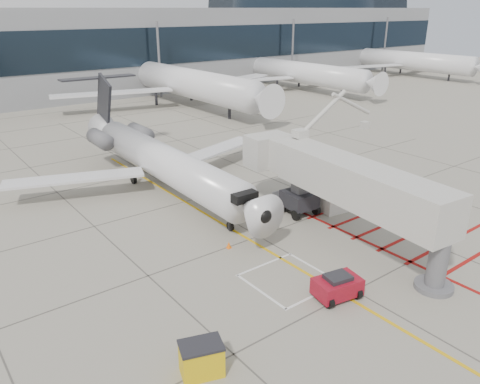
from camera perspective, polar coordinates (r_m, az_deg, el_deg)
ground_plane at (r=28.20m, az=7.51°, el=-8.30°), size 260.00×260.00×0.00m
regional_jet at (r=35.78m, az=-7.78°, el=5.13°), size 24.76×30.86×7.93m
jet_bridge at (r=29.30m, az=14.19°, el=-0.02°), size 10.04×18.29×7.01m
pushback_tug at (r=24.91m, az=11.76°, el=-11.11°), size 2.60×1.89×1.38m
spill_bin at (r=20.11m, az=-4.72°, el=-19.59°), size 1.96×1.61×1.46m
baggage_cart at (r=35.59m, az=5.50°, el=-0.72°), size 1.75×1.18×1.05m
ground_power_unit at (r=34.91m, az=11.71°, el=-0.86°), size 2.48×1.67×1.82m
cone_nose at (r=29.26m, az=-1.37°, el=-6.46°), size 0.31×0.31×0.43m
cone_side at (r=34.43m, az=-2.15°, el=-1.88°), size 0.39×0.39×0.54m
terminal_building at (r=91.58m, az=-20.57°, el=15.86°), size 180.00×28.00×14.00m
terminal_glass_band at (r=78.27m, az=-17.35°, el=16.23°), size 180.00×0.10×6.00m
terminal_dome at (r=123.51m, az=8.34°, el=21.32°), size 40.00×28.00×28.00m
bg_aircraft_c at (r=73.37m, az=-7.40°, el=15.38°), size 37.93×42.15×12.64m
bg_aircraft_d at (r=88.14m, az=6.88°, el=15.90°), size 33.39×37.10×11.13m
bg_aircraft_e at (r=112.84m, az=19.26°, el=16.23°), size 34.72×38.57×11.57m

